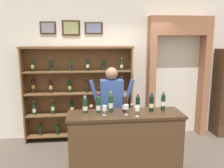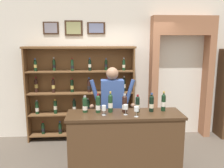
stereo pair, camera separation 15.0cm
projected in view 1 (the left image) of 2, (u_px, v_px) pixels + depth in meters
back_wall at (109, 58)px, 5.20m from camera, size 12.00×0.19×3.50m
wine_shelf at (79, 91)px, 5.03m from camera, size 2.30×0.32×2.01m
archway_doorway at (176, 68)px, 5.27m from camera, size 1.35×0.45×2.63m
tasting_counter at (125, 143)px, 3.84m from camera, size 1.83×0.57×1.00m
shopkeeper at (112, 103)px, 4.24m from camera, size 0.82×0.22×1.67m
tasting_bottle_brunello at (85, 105)px, 3.76m from camera, size 0.08×0.08×0.27m
tasting_bottle_grappa at (98, 104)px, 3.75m from camera, size 0.08×0.08×0.31m
tasting_bottle_bianco at (111, 103)px, 3.77m from camera, size 0.07×0.07×0.34m
tasting_bottle_chianti at (125, 104)px, 3.79m from camera, size 0.08×0.08×0.30m
tasting_bottle_vin_santo at (138, 104)px, 3.81m from camera, size 0.07×0.07×0.29m
tasting_bottle_super_tuscan at (151, 103)px, 3.84m from camera, size 0.07×0.07×0.31m
tasting_bottle_prosecco at (163, 102)px, 3.87m from camera, size 0.07×0.07×0.33m
wine_glass_left at (105, 109)px, 3.63m from camera, size 0.07×0.07×0.15m
wine_glass_spare at (137, 109)px, 3.57m from camera, size 0.07×0.07×0.16m
wine_glass_right at (126, 107)px, 3.66m from camera, size 0.08×0.08×0.16m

